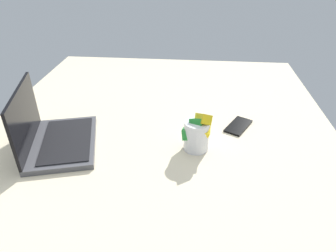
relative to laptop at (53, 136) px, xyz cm
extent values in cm
cube|color=beige|center=(9.24, -37.00, -13.41)|extent=(180.00, 140.00, 18.00)
cube|color=#4C4C51|center=(0.80, -2.93, -3.41)|extent=(37.90, 30.89, 2.00)
cube|color=black|center=(1.20, -4.38, -2.21)|extent=(32.46, 24.05, 0.40)
cube|color=black|center=(-2.10, 7.68, 8.09)|extent=(32.09, 9.67, 21.00)
cylinder|color=silver|center=(3.17, -51.62, 1.09)|extent=(9.00, 9.00, 11.00)
cube|color=yellow|center=(3.17, -51.75, -1.34)|extent=(6.08, 5.33, 4.67)
cube|color=yellow|center=(2.11, -51.43, 0.40)|extent=(5.71, 4.79, 4.92)
cube|color=#268C33|center=(2.87, -49.70, 2.15)|extent=(6.52, 6.78, 6.11)
cube|color=yellow|center=(2.16, -53.18, 3.89)|extent=(5.70, 6.42, 6.51)
cube|color=#268C33|center=(3.17, -51.68, 5.63)|extent=(6.56, 5.90, 6.35)
cube|color=yellow|center=(4.22, -53.65, 7.37)|extent=(7.68, 6.37, 6.48)
cube|color=black|center=(19.85, -68.60, -4.01)|extent=(15.54, 12.72, 0.80)
camera|label=1|loc=(-88.37, -49.98, 60.28)|focal=32.73mm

